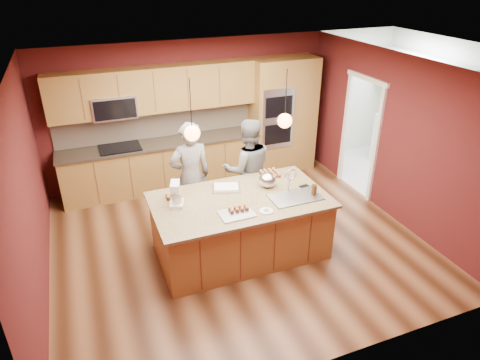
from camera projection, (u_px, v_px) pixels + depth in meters
name	position (u px, v px, depth m)	size (l,w,h in m)	color
floor	(237.00, 240.00, 6.75)	(5.50, 5.50, 0.00)	#422311
ceiling	(236.00, 68.00, 5.52)	(5.50, 5.50, 0.00)	white
wall_back	(190.00, 112.00, 8.20)	(5.50, 5.50, 0.00)	#501717
wall_front	(330.00, 265.00, 4.06)	(5.50, 5.50, 0.00)	#501717
wall_left	(27.00, 197.00, 5.24)	(5.00, 5.00, 0.00)	#501717
wall_right	(392.00, 137.00, 7.03)	(5.00, 5.00, 0.00)	#501717
cabinet_run	(159.00, 139.00, 7.94)	(3.74, 0.64, 2.30)	olive
oven_column	(282.00, 115.00, 8.64)	(1.30, 0.62, 2.30)	olive
doorway_trim	(360.00, 138.00, 7.82)	(0.08, 1.11, 2.20)	white
laundry_room	(423.00, 76.00, 8.27)	(2.60, 2.70, 2.70)	beige
pendant_left	(192.00, 133.00, 5.37)	(0.20, 0.20, 0.80)	black
pendant_right	(285.00, 120.00, 5.79)	(0.20, 0.20, 0.80)	black
island	(241.00, 225.00, 6.28)	(2.50, 1.40, 1.30)	olive
person_left	(191.00, 177.00, 6.71)	(0.66, 0.43, 1.82)	black
person_right	(248.00, 169.00, 7.05)	(0.84, 0.66, 1.74)	gray
stand_mixer	(176.00, 196.00, 5.85)	(0.24, 0.29, 0.34)	white
sheet_cake	(226.00, 188.00, 6.32)	(0.48, 0.41, 0.05)	silver
cooling_rack	(237.00, 214.00, 5.69)	(0.45, 0.32, 0.02)	#B4B7BC
mixing_bowl	(268.00, 180.00, 6.36)	(0.27, 0.27, 0.23)	silver
plate	(266.00, 211.00, 5.76)	(0.19, 0.19, 0.01)	silver
tumbler	(314.00, 190.00, 6.14)	(0.08, 0.08, 0.16)	#38210E
phone	(304.00, 186.00, 6.40)	(0.15, 0.08, 0.01)	black
cupcakes_left	(173.00, 195.00, 6.09)	(0.23, 0.15, 0.07)	#CC8A41
cupcakes_rack	(239.00, 208.00, 5.74)	(0.29, 0.14, 0.06)	#CC8A41
cupcakes_right	(270.00, 173.00, 6.72)	(0.30, 0.30, 0.07)	#CC8A41
washer	(414.00, 154.00, 8.68)	(0.55, 0.57, 0.89)	white
dryer	(394.00, 140.00, 9.14)	(0.65, 0.68, 1.05)	white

